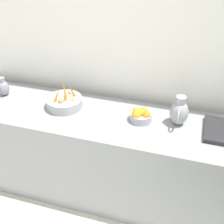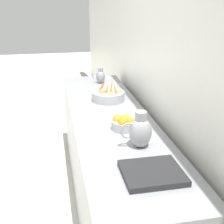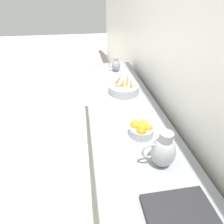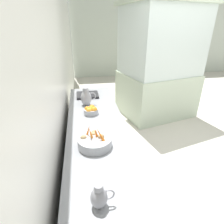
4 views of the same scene
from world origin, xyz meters
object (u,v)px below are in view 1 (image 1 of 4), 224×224
(vegetable_colander, at_px, (65,102))
(orange_bowl, at_px, (141,115))
(metal_pitcher_short, at_px, (3,87))
(metal_pitcher_tall, at_px, (179,112))

(vegetable_colander, height_order, orange_bowl, vegetable_colander)
(metal_pitcher_short, bearing_deg, metal_pitcher_tall, 90.14)
(orange_bowl, relative_size, metal_pitcher_short, 1.03)
(vegetable_colander, xyz_separation_m, metal_pitcher_short, (-0.03, -0.64, 0.03))
(vegetable_colander, bearing_deg, metal_pitcher_short, -92.35)
(metal_pitcher_tall, bearing_deg, orange_bowl, -82.03)
(orange_bowl, distance_m, metal_pitcher_short, 1.33)
(vegetable_colander, distance_m, metal_pitcher_short, 0.64)
(metal_pitcher_tall, relative_size, metal_pitcher_short, 1.41)
(orange_bowl, xyz_separation_m, metal_pitcher_tall, (-0.04, 0.30, 0.06))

